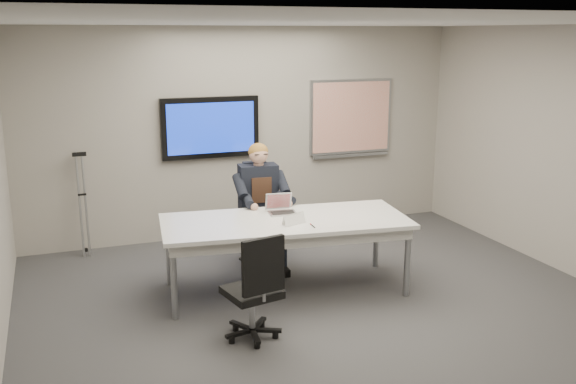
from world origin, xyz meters
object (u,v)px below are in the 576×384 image
object	(u,v)px
seated_person	(263,219)
conference_table	(285,227)
office_chair_far	(258,234)
laptop	(281,208)
office_chair_near	(254,307)

from	to	relation	value
seated_person	conference_table	bearing A→B (deg)	-85.82
conference_table	seated_person	distance (m)	0.78
office_chair_far	seated_person	world-z (taller)	seated_person
conference_table	office_chair_far	distance (m)	1.10
conference_table	laptop	size ratio (longest dim) A/B	8.60
office_chair_far	laptop	xyz separation A→B (m)	(0.02, -0.77, 0.53)
office_chair_near	laptop	bearing A→B (deg)	-131.57
office_chair_near	office_chair_far	bearing A→B (deg)	-120.83
conference_table	laptop	world-z (taller)	laptop
seated_person	office_chair_far	bearing A→B (deg)	92.18
office_chair_far	conference_table	bearing A→B (deg)	-74.59
office_chair_near	seated_person	size ratio (longest dim) A/B	0.69
seated_person	office_chair_near	bearing A→B (deg)	-105.83
laptop	seated_person	bearing A→B (deg)	100.42
office_chair_near	laptop	distance (m)	1.53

